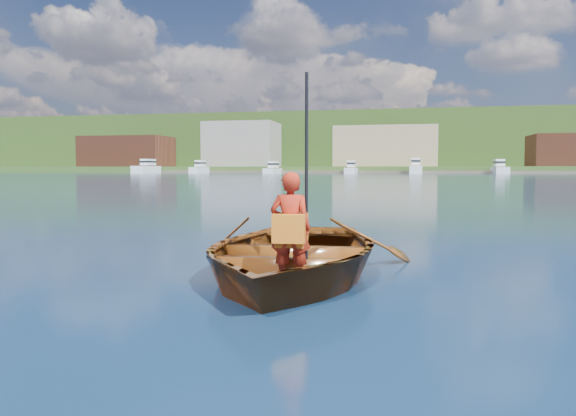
% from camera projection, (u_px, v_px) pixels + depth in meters
% --- Properties ---
extents(ground, '(600.00, 600.00, 0.00)m').
position_uv_depth(ground, '(279.00, 265.00, 7.73)').
color(ground, '#132A3E').
rests_on(ground, ground).
extents(rowboat, '(3.25, 4.42, 0.89)m').
position_uv_depth(rowboat, '(290.00, 253.00, 6.85)').
color(rowboat, brown).
rests_on(rowboat, ground).
extents(child_paddler, '(0.45, 0.35, 2.24)m').
position_uv_depth(child_paddler, '(291.00, 228.00, 5.91)').
color(child_paddler, '#AC2513').
rests_on(child_paddler, ground).
extents(shoreline, '(400.00, 140.00, 22.00)m').
position_uv_depth(shoreline, '(404.00, 148.00, 237.85)').
color(shoreline, '#315A21').
rests_on(shoreline, ground).
extents(dock, '(159.94, 13.88, 0.80)m').
position_uv_depth(dock, '(364.00, 172.00, 154.20)').
color(dock, brown).
rests_on(dock, ground).
extents(waterfront_buildings, '(202.00, 16.00, 14.00)m').
position_uv_depth(waterfront_buildings, '(376.00, 148.00, 169.77)').
color(waterfront_buildings, brown).
rests_on(waterfront_buildings, ground).
extents(marina_yachts, '(142.91, 12.43, 4.42)m').
position_uv_depth(marina_yachts, '(380.00, 169.00, 148.59)').
color(marina_yachts, white).
rests_on(marina_yachts, ground).
extents(hillside_trees, '(321.27, 83.20, 22.94)m').
position_uv_depth(hillside_trees, '(391.00, 132.00, 231.32)').
color(hillside_trees, '#382314').
rests_on(hillside_trees, ground).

